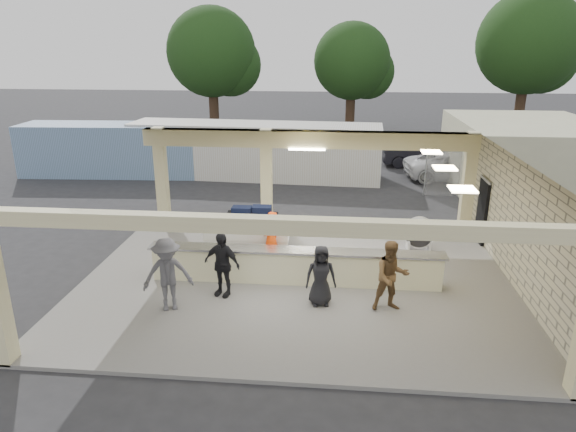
# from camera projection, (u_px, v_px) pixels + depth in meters

# --- Properties ---
(ground) EXTENTS (120.00, 120.00, 0.00)m
(ground) POSITION_uv_depth(u_px,v_px,m) (296.00, 277.00, 14.93)
(ground) COLOR #262628
(ground) RESTS_ON ground
(pavilion) EXTENTS (12.01, 10.00, 3.55)m
(pavilion) POSITION_uv_depth(u_px,v_px,m) (306.00, 226.00, 15.11)
(pavilion) COLOR slate
(pavilion) RESTS_ON ground
(baggage_counter) EXTENTS (8.20, 0.58, 0.98)m
(baggage_counter) POSITION_uv_depth(u_px,v_px,m) (295.00, 266.00, 14.28)
(baggage_counter) COLOR beige
(baggage_counter) RESTS_ON pavilion
(luggage_cart) EXTENTS (2.64, 1.68, 1.52)m
(luggage_cart) POSITION_uv_depth(u_px,v_px,m) (248.00, 228.00, 16.26)
(luggage_cart) COLOR silver
(luggage_cart) RESTS_ON pavilion
(drum_fan) EXTENTS (1.05, 0.65, 1.10)m
(drum_fan) POSITION_uv_depth(u_px,v_px,m) (419.00, 233.00, 16.45)
(drum_fan) COLOR silver
(drum_fan) RESTS_ON pavilion
(baggage_handler) EXTENTS (0.63, 0.71, 1.71)m
(baggage_handler) POSITION_uv_depth(u_px,v_px,m) (271.00, 239.00, 15.20)
(baggage_handler) COLOR #FF480D
(baggage_handler) RESTS_ON pavilion
(passenger_a) EXTENTS (0.95, 0.56, 1.83)m
(passenger_a) POSITION_uv_depth(u_px,v_px,m) (391.00, 276.00, 12.66)
(passenger_a) COLOR brown
(passenger_a) RESTS_ON pavilion
(passenger_b) EXTENTS (1.10, 0.68, 1.76)m
(passenger_b) POSITION_uv_depth(u_px,v_px,m) (222.00, 264.00, 13.43)
(passenger_b) COLOR black
(passenger_b) RESTS_ON pavilion
(passenger_c) EXTENTS (1.30, 0.83, 1.90)m
(passenger_c) POSITION_uv_depth(u_px,v_px,m) (168.00, 274.00, 12.67)
(passenger_c) COLOR #504F54
(passenger_c) RESTS_ON pavilion
(passenger_d) EXTENTS (0.82, 0.44, 1.59)m
(passenger_d) POSITION_uv_depth(u_px,v_px,m) (321.00, 276.00, 12.97)
(passenger_d) COLOR black
(passenger_d) RESTS_ON pavilion
(car_white_a) EXTENTS (4.98, 2.85, 1.35)m
(car_white_a) POSITION_uv_depth(u_px,v_px,m) (454.00, 166.00, 25.45)
(car_white_a) COLOR silver
(car_white_a) RESTS_ON ground
(car_white_b) EXTENTS (4.50, 2.30, 1.36)m
(car_white_b) POSITION_uv_depth(u_px,v_px,m) (545.00, 158.00, 27.13)
(car_white_b) COLOR silver
(car_white_b) RESTS_ON ground
(car_dark) EXTENTS (4.22, 1.64, 1.39)m
(car_dark) POSITION_uv_depth(u_px,v_px,m) (420.00, 154.00, 28.16)
(car_dark) COLOR black
(car_dark) RESTS_ON ground
(container_white) EXTENTS (12.59, 3.21, 2.70)m
(container_white) POSITION_uv_depth(u_px,v_px,m) (255.00, 151.00, 25.69)
(container_white) COLOR silver
(container_white) RESTS_ON ground
(container_blue) EXTENTS (10.09, 2.93, 2.59)m
(container_blue) POSITION_uv_depth(u_px,v_px,m) (121.00, 149.00, 26.24)
(container_blue) COLOR #7B99C6
(container_blue) RESTS_ON ground
(fence) EXTENTS (12.06, 0.06, 2.03)m
(fence) POSITION_uv_depth(u_px,v_px,m) (567.00, 175.00, 22.10)
(fence) COLOR gray
(fence) RESTS_ON ground
(tree_left) EXTENTS (6.60, 6.30, 9.00)m
(tree_left) POSITION_uv_depth(u_px,v_px,m) (217.00, 56.00, 36.61)
(tree_left) COLOR #382619
(tree_left) RESTS_ON ground
(tree_mid) EXTENTS (6.00, 5.60, 8.00)m
(tree_mid) POSITION_uv_depth(u_px,v_px,m) (356.00, 64.00, 37.80)
(tree_mid) COLOR #382619
(tree_mid) RESTS_ON ground
(tree_right) EXTENTS (7.20, 7.00, 10.00)m
(tree_right) POSITION_uv_depth(u_px,v_px,m) (532.00, 47.00, 35.38)
(tree_right) COLOR #382619
(tree_right) RESTS_ON ground
(adjacent_building) EXTENTS (6.00, 8.00, 3.20)m
(adjacent_building) POSITION_uv_depth(u_px,v_px,m) (525.00, 157.00, 23.00)
(adjacent_building) COLOR beige
(adjacent_building) RESTS_ON ground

